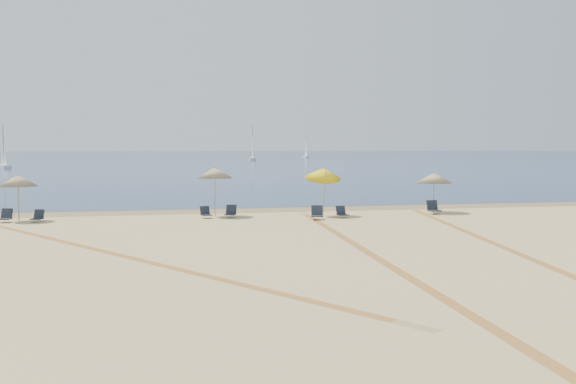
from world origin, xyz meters
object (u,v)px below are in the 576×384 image
at_px(chair_7, 342,213).
at_px(chair_8, 433,208).
at_px(chair_6, 317,213).
at_px(umbrella_4, 434,178).
at_px(chair_3, 38,216).
at_px(sailboat_2, 4,155).
at_px(chair_5, 231,212).
at_px(chair_2, 6,216).
at_px(umbrella_3, 323,173).
at_px(umbrella_1, 18,181).
at_px(chair_4, 206,213).
at_px(umbrella_2, 215,173).
at_px(sailboat_0, 306,151).
at_px(sailboat_1, 253,150).

height_order(chair_7, chair_8, chair_8).
bearing_deg(chair_6, umbrella_4, 29.01).
height_order(chair_6, chair_7, chair_6).
xyz_separation_m(chair_3, sailboat_2, (-18.68, 79.22, 1.85)).
bearing_deg(chair_5, chair_8, 15.65).
bearing_deg(chair_8, chair_2, 176.92).
xyz_separation_m(umbrella_3, chair_6, (-0.70, -1.49, -1.93)).
relative_size(umbrella_1, chair_4, 3.37).
relative_size(umbrella_2, chair_3, 3.73).
relative_size(umbrella_3, sailboat_2, 0.39).
xyz_separation_m(umbrella_2, chair_8, (11.62, -1.22, -1.94)).
bearing_deg(umbrella_2, chair_7, -17.44).
bearing_deg(umbrella_3, sailboat_2, 112.45).
bearing_deg(sailboat_0, chair_6, -100.25).
xyz_separation_m(umbrella_3, chair_7, (0.73, -1.01, -1.97)).
relative_size(umbrella_2, sailboat_2, 0.37).
bearing_deg(chair_3, chair_6, 10.59).
bearing_deg(chair_2, sailboat_2, 114.90).
bearing_deg(sailboat_1, chair_3, -97.56).
height_order(umbrella_3, chair_8, umbrella_3).
relative_size(chair_3, chair_5, 0.92).
bearing_deg(sailboat_0, sailboat_1, -122.90).
relative_size(chair_7, sailboat_0, 0.10).
relative_size(umbrella_2, chair_4, 3.79).
relative_size(chair_2, chair_6, 0.93).
xyz_separation_m(sailboat_0, sailboat_2, (-69.33, -79.74, 0.00)).
bearing_deg(chair_2, sailboat_0, 84.46).
xyz_separation_m(umbrella_1, sailboat_0, (51.62, 158.42, 0.14)).
relative_size(chair_2, chair_7, 1.11).
distance_m(umbrella_3, chair_5, 5.20).
xyz_separation_m(chair_5, sailboat_1, (20.45, 129.87, 2.37)).
bearing_deg(chair_3, chair_7, 13.15).
distance_m(chair_5, chair_8, 10.89).
relative_size(umbrella_1, sailboat_2, 0.33).
relative_size(umbrella_1, chair_7, 3.49).
height_order(umbrella_1, sailboat_1, sailboat_1).
bearing_deg(chair_5, chair_6, -4.74).
relative_size(sailboat_0, sailboat_2, 1.00).
height_order(umbrella_3, chair_5, umbrella_3).
bearing_deg(sailboat_2, umbrella_3, -93.34).
distance_m(chair_4, chair_7, 6.94).
xyz_separation_m(chair_4, chair_5, (1.28, -0.02, 0.02)).
relative_size(umbrella_1, chair_6, 2.93).
height_order(umbrella_2, umbrella_4, umbrella_2).
bearing_deg(chair_4, umbrella_1, 162.11).
xyz_separation_m(umbrella_3, chair_4, (-6.09, 0.28, -1.97)).
bearing_deg(umbrella_4, sailboat_1, 85.93).
distance_m(chair_3, chair_6, 13.56).
distance_m(chair_2, chair_6, 15.06).
bearing_deg(umbrella_3, sailboat_0, 77.09).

